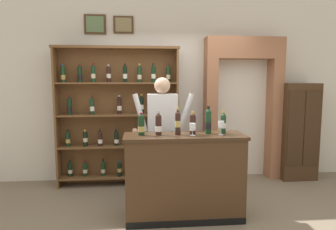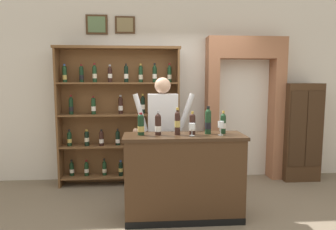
{
  "view_description": "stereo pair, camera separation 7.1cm",
  "coord_description": "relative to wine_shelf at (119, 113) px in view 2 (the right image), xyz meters",
  "views": [
    {
      "loc": [
        -0.54,
        -3.49,
        1.69
      ],
      "look_at": [
        -0.19,
        0.29,
        1.25
      ],
      "focal_mm": 31.95,
      "sensor_mm": 36.0,
      "label": 1
    },
    {
      "loc": [
        -0.47,
        -3.5,
        1.69
      ],
      "look_at": [
        -0.19,
        0.29,
        1.25
      ],
      "focal_mm": 31.95,
      "sensor_mm": 36.0,
      "label": 2
    }
  ],
  "objects": [
    {
      "name": "tasting_bottle_brunello",
      "position": [
        1.37,
        -1.27,
        0.01
      ],
      "size": [
        0.07,
        0.07,
        0.28
      ],
      "color": "#19381E",
      "rests_on": "tasting_counter"
    },
    {
      "name": "back_wall",
      "position": [
        0.9,
        0.34,
        0.59
      ],
      "size": [
        12.0,
        0.19,
        3.51
      ],
      "color": "silver",
      "rests_on": "ground"
    },
    {
      "name": "tasting_bottle_bianco",
      "position": [
        0.98,
        -1.3,
        0.01
      ],
      "size": [
        0.07,
        0.07,
        0.28
      ],
      "color": "black",
      "rests_on": "tasting_counter"
    },
    {
      "name": "archway_doorway",
      "position": [
        2.1,
        0.2,
        0.2
      ],
      "size": [
        1.31,
        0.45,
        2.4
      ],
      "color": "#9E6647",
      "rests_on": "ground"
    },
    {
      "name": "tasting_counter",
      "position": [
        0.88,
        -1.32,
        -0.64
      ],
      "size": [
        1.45,
        0.5,
        1.04
      ],
      "color": "#422B19",
      "rests_on": "ground"
    },
    {
      "name": "ground_plane",
      "position": [
        0.9,
        -1.32,
        -1.17
      ],
      "size": [
        14.0,
        14.0,
        0.02
      ],
      "primitive_type": "cube",
      "color": "#7A6B56"
    },
    {
      "name": "wine_glass_left",
      "position": [
        0.96,
        -1.4,
        -0.01
      ],
      "size": [
        0.08,
        0.08,
        0.15
      ],
      "color": "silver",
      "rests_on": "tasting_counter"
    },
    {
      "name": "wine_shelf",
      "position": [
        0.0,
        0.0,
        0.0
      ],
      "size": [
        1.95,
        0.3,
        2.21
      ],
      "color": "brown",
      "rests_on": "ground"
    },
    {
      "name": "tasting_bottle_grappa",
      "position": [
        0.8,
        -1.31,
        0.03
      ],
      "size": [
        0.07,
        0.07,
        0.33
      ],
      "color": "black",
      "rests_on": "tasting_counter"
    },
    {
      "name": "tasting_bottle_riserva",
      "position": [
        0.37,
        -1.3,
        0.01
      ],
      "size": [
        0.08,
        0.08,
        0.27
      ],
      "color": "black",
      "rests_on": "tasting_counter"
    },
    {
      "name": "wine_glass_right",
      "position": [
        1.31,
        -1.38,
        0.0
      ],
      "size": [
        0.07,
        0.07,
        0.17
      ],
      "color": "silver",
      "rests_on": "tasting_counter"
    },
    {
      "name": "side_cabinet",
      "position": [
        3.04,
        0.01,
        -0.34
      ],
      "size": [
        0.6,
        0.4,
        1.64
      ],
      "color": "#422B19",
      "rests_on": "ground"
    },
    {
      "name": "shopkeeper",
      "position": [
        0.66,
        -0.76,
        -0.09
      ],
      "size": [
        0.86,
        0.22,
        1.73
      ],
      "color": "#2D3347",
      "rests_on": "ground"
    },
    {
      "name": "tasting_bottle_vin_santo",
      "position": [
        1.18,
        -1.28,
        0.04
      ],
      "size": [
        0.08,
        0.08,
        0.34
      ],
      "color": "#19381E",
      "rests_on": "tasting_counter"
    },
    {
      "name": "tasting_bottle_chianti",
      "position": [
        0.57,
        -1.31,
        0.01
      ],
      "size": [
        0.07,
        0.07,
        0.29
      ],
      "color": "black",
      "rests_on": "tasting_counter"
    }
  ]
}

